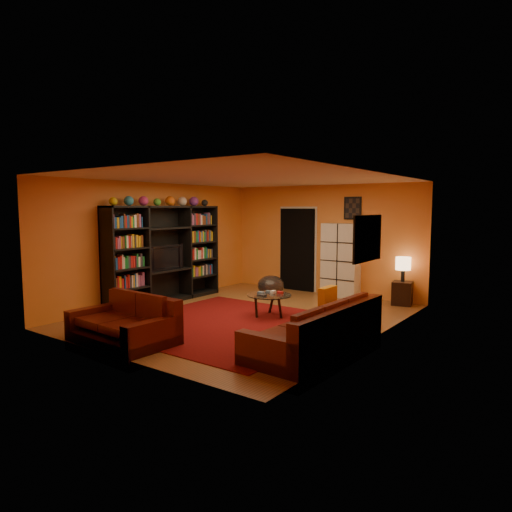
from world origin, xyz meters
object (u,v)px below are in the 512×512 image
Objects in this scene: sofa at (321,332)px; bowl_chair at (271,286)px; coffee_table at (269,297)px; table_lamp at (403,264)px; tv at (163,258)px; loveseat at (128,323)px; side_table at (402,293)px; storage_cabinet at (341,260)px; entertainment_unit at (165,254)px.

sofa is 3.96× the size of bowl_chair.
table_lamp reaches higher than coffee_table.
tv is 0.56× the size of loveseat.
sofa is 2.92× the size of coffee_table.
loveseat is at bearing -116.22° from side_table.
storage_cabinet is 3.25× the size of table_lamp.
loveseat reaches higher than coffee_table.
loveseat is at bearing -53.87° from entertainment_unit.
storage_cabinet is 3.40× the size of side_table.
table_lamp is at bearing 0.00° from side_table.
side_table is at bearing -56.23° from tv.
storage_cabinet is (-1.58, 3.91, 0.57)m from sofa.
sofa is (4.37, -1.01, -0.71)m from tv.
loveseat is at bearing -102.71° from storage_cabinet.
table_lamp is at bearing -3.01° from storage_cabinet.
entertainment_unit is at bearing -136.42° from storage_cabinet.
bowl_chair is at bearing -40.04° from tv.
coffee_table is 1.68× the size of side_table.
bowl_chair is at bearing 136.44° from sofa.
coffee_table is at bearing -56.65° from bowl_chair.
storage_cabinet is 1.47m from table_lamp.
tv is 1.88× the size of side_table.
entertainment_unit is 1.77× the size of loveseat.
loveseat is 5.78m from table_lamp.
entertainment_unit is 6.00× the size of side_table.
entertainment_unit reaches higher than loveseat.
entertainment_unit is 4.84× the size of bowl_chair.
storage_cabinet is at bearing -43.91° from tv.
loveseat is 2.74× the size of bowl_chair.
side_table reaches higher than coffee_table.
side_table is 0.95× the size of table_lamp.
bowl_chair is at bearing 4.85° from loveseat.
storage_cabinet is at bearing 85.60° from coffee_table.
sofa reaches higher than coffee_table.
coffee_table is at bearing 146.02° from sofa.
storage_cabinet is (2.79, 2.89, -0.14)m from tv.
bowl_chair is (1.55, 1.85, -0.72)m from tv.
sofa reaches higher than bowl_chair.
entertainment_unit reaches higher than side_table.
loveseat reaches higher than side_table.
storage_cabinet is (2.84, 2.80, -0.20)m from entertainment_unit.
entertainment_unit is 2.50m from bowl_chair.
bowl_chair is 2.94m from table_lamp.
sofa is at bearing -61.17° from loveseat.
tv is 2.52m from bowl_chair.
entertainment_unit reaches higher than sofa.
side_table is (2.54, 5.16, -0.03)m from loveseat.
table_lamp is at bearing -23.57° from loveseat.
tv is 1.12× the size of coffee_table.
side_table is (4.30, 2.75, -0.80)m from entertainment_unit.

